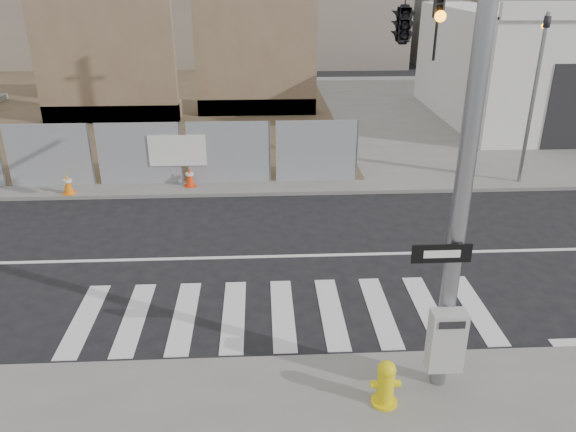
{
  "coord_description": "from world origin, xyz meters",
  "views": [
    {
      "loc": [
        -0.39,
        -12.16,
        6.46
      ],
      "look_at": [
        0.2,
        -0.72,
        1.4
      ],
      "focal_mm": 35.0,
      "sensor_mm": 36.0,
      "label": 1
    }
  ],
  "objects_px": {
    "signal_pole": "(419,71)",
    "traffic_cone_c": "(68,184)",
    "traffic_cone_d": "(190,177)",
    "fire_hydrant": "(386,383)"
  },
  "relations": [
    {
      "from": "signal_pole",
      "to": "traffic_cone_d",
      "type": "xyz_separation_m",
      "value": [
        -5.14,
        6.73,
        -4.35
      ]
    },
    {
      "from": "traffic_cone_c",
      "to": "traffic_cone_d",
      "type": "relative_size",
      "value": 1.04
    },
    {
      "from": "signal_pole",
      "to": "traffic_cone_d",
      "type": "bearing_deg",
      "value": 127.35
    },
    {
      "from": "fire_hydrant",
      "to": "traffic_cone_d",
      "type": "bearing_deg",
      "value": 115.96
    },
    {
      "from": "signal_pole",
      "to": "traffic_cone_c",
      "type": "xyz_separation_m",
      "value": [
        -8.78,
        6.27,
        -4.34
      ]
    },
    {
      "from": "signal_pole",
      "to": "traffic_cone_d",
      "type": "height_order",
      "value": "signal_pole"
    },
    {
      "from": "signal_pole",
      "to": "fire_hydrant",
      "type": "height_order",
      "value": "signal_pole"
    },
    {
      "from": "traffic_cone_c",
      "to": "signal_pole",
      "type": "bearing_deg",
      "value": -35.51
    },
    {
      "from": "fire_hydrant",
      "to": "traffic_cone_c",
      "type": "relative_size",
      "value": 1.22
    },
    {
      "from": "signal_pole",
      "to": "traffic_cone_c",
      "type": "relative_size",
      "value": 10.67
    }
  ]
}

